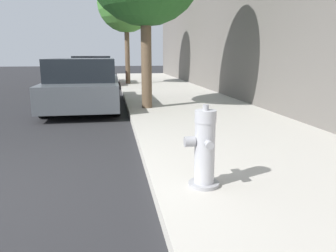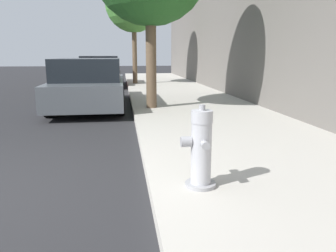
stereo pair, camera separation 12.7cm
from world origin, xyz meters
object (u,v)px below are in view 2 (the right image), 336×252
fire_hydrant (201,150)px  parked_car_near (90,84)px  parked_car_mid (101,72)px  street_tree_far (134,4)px

fire_hydrant → parked_car_near: parked_car_near is taller
parked_car_mid → street_tree_far: (1.56, -0.40, 2.94)m
parked_car_mid → street_tree_far: bearing=-14.5°
fire_hydrant → street_tree_far: (-0.14, 12.08, 3.08)m
parked_car_near → street_tree_far: size_ratio=0.94×
fire_hydrant → street_tree_far: 12.47m
parked_car_near → parked_car_mid: 6.37m
parked_car_mid → street_tree_far: size_ratio=0.81×
street_tree_far → parked_car_mid: bearing=165.5°
parked_car_near → parked_car_mid: parked_car_mid is taller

